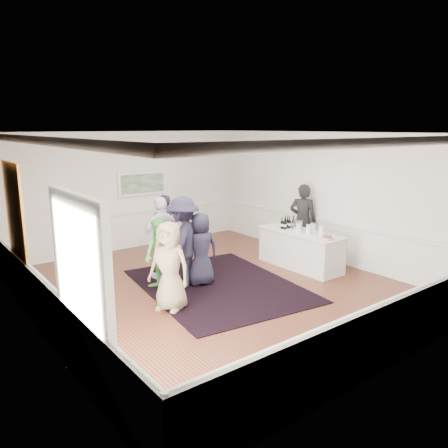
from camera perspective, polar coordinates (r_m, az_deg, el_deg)
floor at (r=9.27m, az=-1.15°, el=-8.35°), size 8.00×8.00×0.00m
ceiling at (r=8.66m, az=-1.24°, el=11.85°), size 7.00×8.00×0.02m
wall_left at (r=7.37m, az=-23.72°, el=-1.93°), size 0.02×8.00×3.20m
wall_right at (r=11.22m, az=13.40°, el=3.47°), size 0.02×8.00×3.20m
wall_back at (r=12.24m, az=-12.37°, el=4.25°), size 7.00×0.02×3.20m
wall_front at (r=6.16m, az=21.45°, el=-4.43°), size 7.00×0.02×3.20m
wainscoting at (r=9.10m, az=-1.16°, el=-5.41°), size 7.00×8.00×1.00m
mirror at (r=8.58m, az=-25.65°, el=1.19°), size 0.05×1.25×1.85m
doorway at (r=5.68m, az=-18.27°, el=-7.56°), size 0.10×1.78×2.56m
landscape_painting at (r=12.34m, az=-10.62°, el=5.24°), size 1.44×0.06×0.66m
area_rug at (r=9.39m, az=-0.74°, el=-8.01°), size 3.42×4.21×0.02m
serving_table at (r=10.64m, az=9.94°, el=-3.26°), size 0.82×2.16×0.87m
bartender at (r=11.45m, az=10.23°, el=0.47°), size 0.76×0.83×1.90m
guest_tan at (r=8.03m, az=-7.15°, el=-5.50°), size 0.85×0.97×1.67m
guest_green at (r=8.95m, az=-8.32°, el=-4.12°), size 0.69×0.82×1.52m
guest_lilac at (r=9.67m, az=-8.04°, el=-1.86°), size 1.08×0.46×1.84m
guest_dark_a at (r=9.17m, az=-5.36°, el=-2.35°), size 1.41×1.32×1.91m
guest_dark_b at (r=10.97m, az=-7.86°, el=-0.54°), size 0.66×0.47×1.69m
guest_navy at (r=9.27m, az=-3.07°, el=-3.28°), size 0.86×0.66×1.56m
wine_bottles at (r=10.79m, az=8.19°, el=0.25°), size 0.38×0.19×0.31m
juice_pitchers at (r=10.31m, az=11.21°, el=-0.65°), size 0.39×0.61×0.24m
ice_bucket at (r=10.68m, az=9.53°, el=-0.15°), size 0.26×0.26×0.24m
nut_bowl at (r=9.92m, az=13.36°, el=-1.75°), size 0.27×0.27×0.08m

